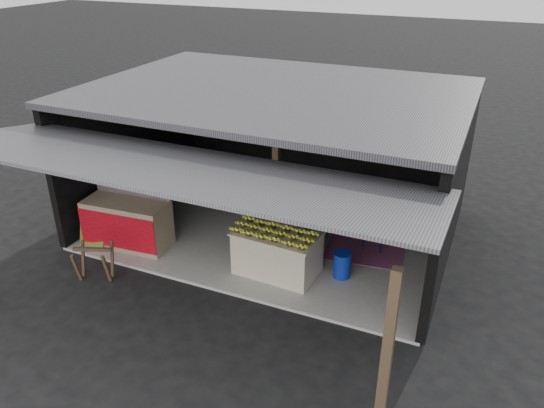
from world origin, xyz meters
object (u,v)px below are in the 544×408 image
at_px(white_crate, 287,228).
at_px(water_barrel, 342,265).
at_px(neighbor_stall, 128,221).
at_px(banana_table, 277,252).
at_px(plastic_chair, 377,222).
at_px(sawhorse, 94,260).

distance_m(white_crate, water_barrel, 1.38).
bearing_deg(neighbor_stall, banana_table, 0.10).
relative_size(white_crate, plastic_chair, 1.08).
xyz_separation_m(white_crate, neighbor_stall, (-2.98, -1.05, 0.03)).
xyz_separation_m(banana_table, white_crate, (-0.14, 0.80, 0.06)).
distance_m(sawhorse, plastic_chair, 5.36).
height_order(white_crate, neighbor_stall, neighbor_stall).
bearing_deg(white_crate, banana_table, -80.85).
relative_size(banana_table, plastic_chair, 1.75).
relative_size(water_barrel, plastic_chair, 0.52).
relative_size(neighbor_stall, sawhorse, 2.26).
xyz_separation_m(white_crate, plastic_chair, (1.56, 0.84, 0.05)).
height_order(neighbor_stall, plastic_chair, neighbor_stall).
xyz_separation_m(neighbor_stall, sawhorse, (0.17, -1.21, -0.16)).
bearing_deg(sawhorse, banana_table, 4.92).
bearing_deg(plastic_chair, water_barrel, -102.62).
bearing_deg(banana_table, water_barrel, 19.44).
bearing_deg(banana_table, plastic_chair, 52.36).
height_order(sawhorse, water_barrel, sawhorse).
relative_size(banana_table, white_crate, 1.63).
bearing_deg(banana_table, neighbor_stall, -172.16).
bearing_deg(plastic_chair, white_crate, -151.83).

